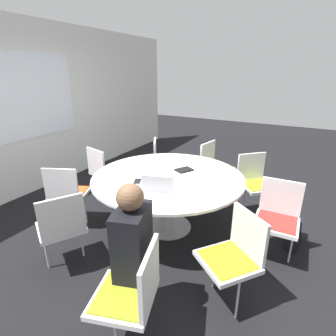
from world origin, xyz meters
TOP-DOWN VIEW (x-y plane):
  - ground_plane at (0.00, 0.00)m, footprint 16.00×16.00m
  - wall_back at (0.00, 2.56)m, footprint 8.00×0.07m
  - conference_table at (0.00, 0.00)m, footprint 1.84×1.84m
  - chair_0 at (-1.49, -0.53)m, footprint 0.54×0.53m
  - chair_1 at (-0.75, -1.04)m, footprint 0.60×0.61m
  - chair_2 at (0.09, -1.28)m, footprint 0.43×0.45m
  - chair_3 at (0.94, -0.87)m, footprint 0.61×0.61m
  - chair_4 at (1.27, -0.16)m, footprint 0.51×0.49m
  - chair_5 at (1.08, 0.69)m, footprint 0.59×0.58m
  - chair_6 at (0.24, 1.26)m, footprint 0.51×0.53m
  - chair_7 at (-0.58, 1.14)m, footprint 0.56×0.57m
  - chair_8 at (-1.14, 0.58)m, footprint 0.59×0.58m
  - person_0 at (-1.28, -0.38)m, footprint 0.41×0.33m
  - laptop at (-0.45, -0.14)m, footprint 0.32×0.38m
  - spiral_notebook at (0.25, -0.10)m, footprint 0.26×0.23m
  - cell_phone at (-0.32, 0.23)m, footprint 0.16×0.12m
  - handbag at (0.42, -1.45)m, footprint 0.36×0.16m

SIDE VIEW (x-z plane):
  - ground_plane at x=0.00m, z-range 0.00..0.00m
  - handbag at x=0.42m, z-range 0.00..0.28m
  - chair_0 at x=-1.49m, z-range 0.08..0.93m
  - chair_1 at x=-0.75m, z-range 0.08..0.93m
  - chair_2 at x=0.09m, z-range 0.08..0.93m
  - chair_3 at x=0.94m, z-range 0.08..0.93m
  - chair_4 at x=1.27m, z-range 0.08..0.93m
  - chair_5 at x=1.08m, z-range 0.08..0.93m
  - chair_6 at x=0.24m, z-range 0.08..0.93m
  - chair_7 at x=-0.58m, z-range 0.08..0.93m
  - chair_8 at x=-1.14m, z-range 0.08..0.93m
  - conference_table at x=0.00m, z-range 0.26..0.99m
  - person_0 at x=-1.28m, z-range 0.10..1.30m
  - cell_phone at x=-0.32m, z-range 0.73..0.74m
  - spiral_notebook at x=0.25m, z-range 0.73..0.75m
  - laptop at x=-0.45m, z-range 0.68..0.89m
  - wall_back at x=0.00m, z-range 0.00..2.70m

